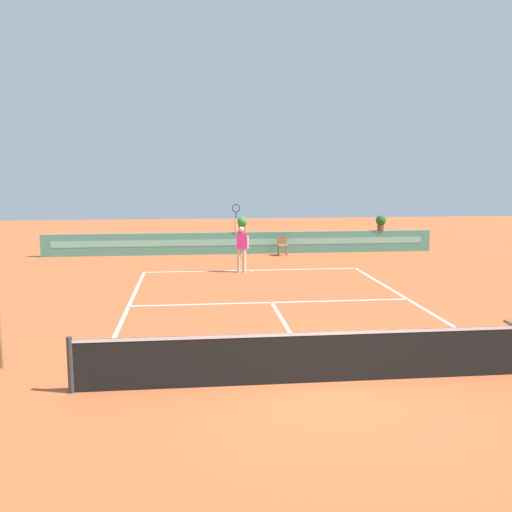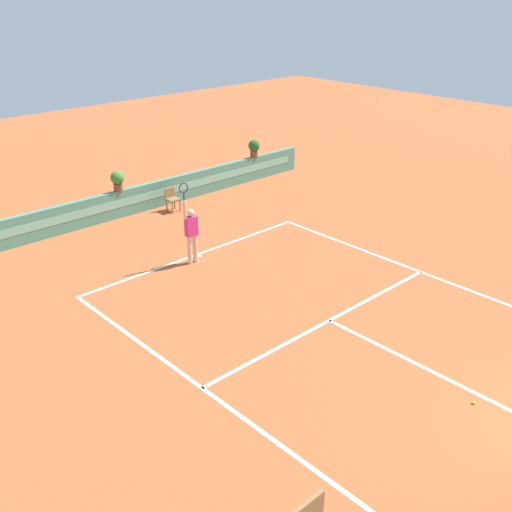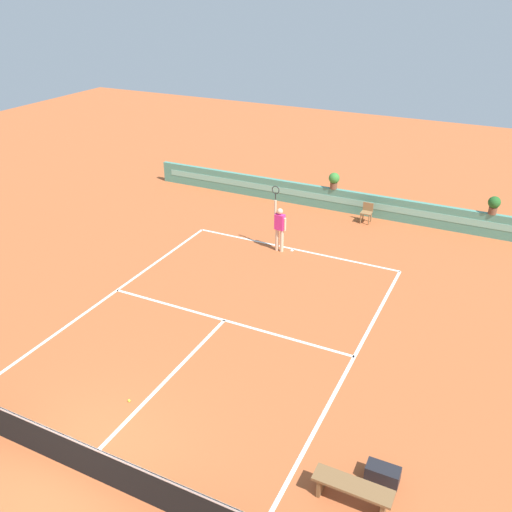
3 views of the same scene
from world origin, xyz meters
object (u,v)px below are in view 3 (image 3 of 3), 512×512
(tennis_player, at_px, (280,226))
(potted_plant_centre, at_px, (334,180))
(tennis_ball_near_baseline, at_px, (129,401))
(gear_bag, at_px, (383,474))
(potted_plant_far_right, at_px, (494,204))
(ball_kid_chair, at_px, (367,212))
(bench_courtside, at_px, (353,489))

(tennis_player, xyz_separation_m, potted_plant_centre, (0.45, 4.88, 0.36))
(tennis_player, bearing_deg, tennis_ball_near_baseline, -89.47)
(gear_bag, distance_m, tennis_ball_near_baseline, 6.23)
(tennis_ball_near_baseline, height_order, potted_plant_far_right, potted_plant_far_right)
(ball_kid_chair, bearing_deg, gear_bag, -72.63)
(tennis_player, height_order, potted_plant_centre, tennis_player)
(ball_kid_chair, height_order, tennis_ball_near_baseline, ball_kid_chair)
(tennis_ball_near_baseline, bearing_deg, bench_courtside, -3.89)
(tennis_player, distance_m, potted_plant_far_right, 8.58)
(tennis_player, xyz_separation_m, tennis_ball_near_baseline, (0.09, -9.31, -1.02))
(potted_plant_far_right, distance_m, potted_plant_centre, 6.59)
(tennis_player, bearing_deg, potted_plant_centre, 84.70)
(bench_courtside, relative_size, gear_bag, 2.29)
(tennis_ball_near_baseline, bearing_deg, tennis_player, 90.53)
(bench_courtside, xyz_separation_m, potted_plant_far_right, (1.15, 14.58, 1.04))
(tennis_player, distance_m, tennis_ball_near_baseline, 9.37)
(bench_courtside, bearing_deg, ball_kid_chair, 104.83)
(bench_courtside, height_order, gear_bag, bench_courtside)
(ball_kid_chair, height_order, gear_bag, ball_kid_chair)
(bench_courtside, bearing_deg, tennis_player, 121.27)
(bench_courtside, distance_m, gear_bag, 0.93)
(tennis_ball_near_baseline, bearing_deg, ball_kid_chair, 80.96)
(ball_kid_chair, distance_m, potted_plant_far_right, 4.96)
(tennis_player, bearing_deg, bench_courtside, -58.73)
(tennis_ball_near_baseline, xyz_separation_m, potted_plant_far_right, (6.96, 14.19, 1.38))
(potted_plant_centre, bearing_deg, tennis_ball_near_baseline, -91.48)
(gear_bag, relative_size, tennis_ball_near_baseline, 10.29)
(ball_kid_chair, relative_size, tennis_ball_near_baseline, 12.50)
(potted_plant_centre, bearing_deg, potted_plant_far_right, 0.00)
(tennis_ball_near_baseline, relative_size, potted_plant_centre, 0.09)
(bench_courtside, height_order, tennis_ball_near_baseline, bench_courtside)
(ball_kid_chair, distance_m, bench_courtside, 14.33)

